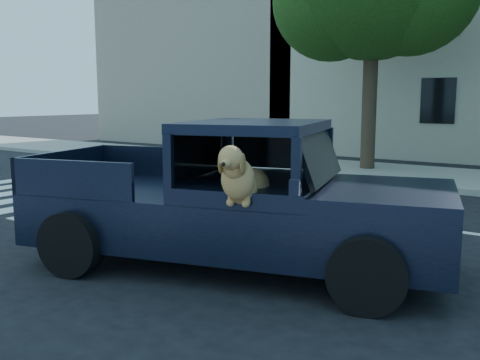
# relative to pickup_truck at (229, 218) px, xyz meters

# --- Properties ---
(ground) EXTENTS (120.00, 120.00, 0.00)m
(ground) POSITION_rel_pickup_truck_xyz_m (2.01, 0.39, -0.67)
(ground) COLOR black
(ground) RESTS_ON ground
(crosswalk) EXTENTS (5.50, 4.00, 0.01)m
(crosswalk) POSITION_rel_pickup_truck_xyz_m (-7.24, 1.89, -0.67)
(crosswalk) COLOR silver
(crosswalk) RESTS_ON ground
(building_left) EXTENTS (12.00, 6.00, 8.00)m
(building_left) POSITION_rel_pickup_truck_xyz_m (-12.99, 16.89, 3.33)
(building_left) COLOR tan
(building_left) RESTS_ON ground
(pickup_truck) EXTENTS (5.95, 3.63, 1.99)m
(pickup_truck) POSITION_rel_pickup_truck_xyz_m (0.00, 0.00, 0.00)
(pickup_truck) COLOR black
(pickup_truck) RESTS_ON ground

